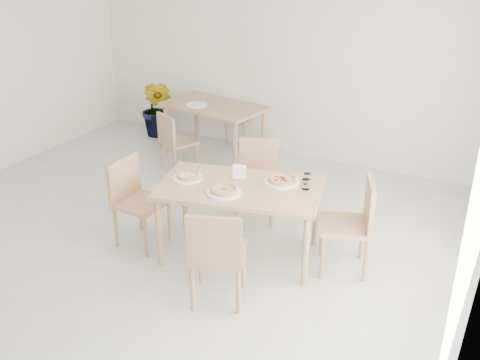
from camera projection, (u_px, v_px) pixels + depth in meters
The scene contains 21 objects.
main_table at pixel (240, 194), 5.34m from camera, with size 1.70×1.22×0.75m.
chair_south at pixel (216, 251), 4.66m from camera, with size 0.59×0.59×0.92m.
chair_north at pixel (258, 173), 6.18m from camera, with size 0.55×0.55×0.88m.
chair_west at pixel (134, 195), 5.63m from camera, with size 0.46×0.46×0.91m.
chair_east at pixel (355, 219), 5.16m from camera, with size 0.59×0.59×0.92m.
plate_margherita at pixel (224, 192), 5.16m from camera, with size 0.32×0.32×0.02m, color white.
plate_mushroom at pixel (188, 178), 5.45m from camera, with size 0.30×0.30×0.02m, color white.
plate_pepperoni at pixel (282, 181), 5.38m from camera, with size 0.35×0.35×0.02m, color white.
pizza_margherita at pixel (224, 190), 5.15m from camera, with size 0.33×0.33×0.03m.
pizza_mushroom at pixel (188, 176), 5.44m from camera, with size 0.24×0.24×0.03m.
pizza_pepperoni at pixel (282, 179), 5.37m from camera, with size 0.30×0.30×0.03m.
tumbler_a at pixel (307, 178), 5.36m from camera, with size 0.07×0.07×0.09m, color white.
tumbler_b at pixel (306, 184), 5.23m from camera, with size 0.07×0.07×0.10m, color white.
napkin_holder at pixel (239, 172), 5.43m from camera, with size 0.14×0.10×0.14m.
fork_a at pixel (199, 168), 5.69m from camera, with size 0.01×0.17×0.01m, color silver.
fork_b at pixel (234, 173), 5.59m from camera, with size 0.02×0.19×0.01m, color silver.
second_table at pixel (214, 111), 7.73m from camera, with size 1.48×0.98×0.75m.
chair_back_s at pixel (174, 139), 7.29m from camera, with size 0.53×0.53×0.81m.
chair_back_n at pixel (246, 114), 8.30m from camera, with size 0.44×0.44×0.77m.
plate_empty at pixel (197, 105), 7.67m from camera, with size 0.29×0.29×0.02m, color white.
potted_plant at pixel (157, 109), 8.56m from camera, with size 0.49×0.39×0.89m, color #26681F.
Camera 1 is at (3.13, -3.48, 3.01)m, focal length 42.00 mm.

